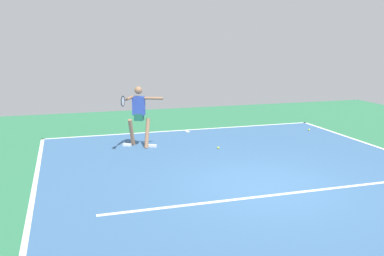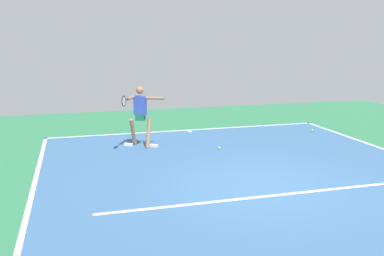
% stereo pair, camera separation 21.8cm
% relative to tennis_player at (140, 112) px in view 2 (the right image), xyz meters
% --- Properties ---
extents(ground_plane, '(21.33, 21.33, 0.00)m').
position_rel_tennis_player_xyz_m(ground_plane, '(-1.93, 4.08, -1.01)').
color(ground_plane, '#2D754C').
extents(court_surface, '(9.40, 11.97, 0.00)m').
position_rel_tennis_player_xyz_m(court_surface, '(-1.93, 4.08, -1.01)').
color(court_surface, '#38608E').
rests_on(court_surface, ground_plane).
extents(court_line_baseline_near, '(9.40, 0.10, 0.01)m').
position_rel_tennis_player_xyz_m(court_line_baseline_near, '(-1.93, -1.85, -1.00)').
color(court_line_baseline_near, white).
rests_on(court_line_baseline_near, ground_plane).
extents(court_line_sideline_right, '(0.10, 11.97, 0.01)m').
position_rel_tennis_player_xyz_m(court_line_sideline_right, '(2.72, 4.08, -1.00)').
color(court_line_sideline_right, white).
rests_on(court_line_sideline_right, ground_plane).
extents(court_line_service, '(7.05, 0.10, 0.01)m').
position_rel_tennis_player_xyz_m(court_line_service, '(-1.93, 4.66, -1.00)').
color(court_line_service, white).
rests_on(court_line_service, ground_plane).
extents(court_line_centre_mark, '(0.10, 0.30, 0.01)m').
position_rel_tennis_player_xyz_m(court_line_centre_mark, '(-1.93, -1.65, -1.00)').
color(court_line_centre_mark, white).
rests_on(court_line_centre_mark, ground_plane).
extents(tennis_player, '(1.28, 1.17, 1.77)m').
position_rel_tennis_player_xyz_m(tennis_player, '(0.00, 0.00, 0.00)').
color(tennis_player, '#9E7051').
rests_on(tennis_player, ground_plane).
extents(tennis_ball_by_sideline, '(0.07, 0.07, 0.07)m').
position_rel_tennis_player_xyz_m(tennis_ball_by_sideline, '(-2.10, 0.88, -0.97)').
color(tennis_ball_by_sideline, '#CCE033').
rests_on(tennis_ball_by_sideline, ground_plane).
extents(tennis_ball_near_player, '(0.07, 0.07, 0.07)m').
position_rel_tennis_player_xyz_m(tennis_ball_near_player, '(-5.92, -0.53, -0.97)').
color(tennis_ball_near_player, '#C6E53D').
rests_on(tennis_ball_near_player, ground_plane).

